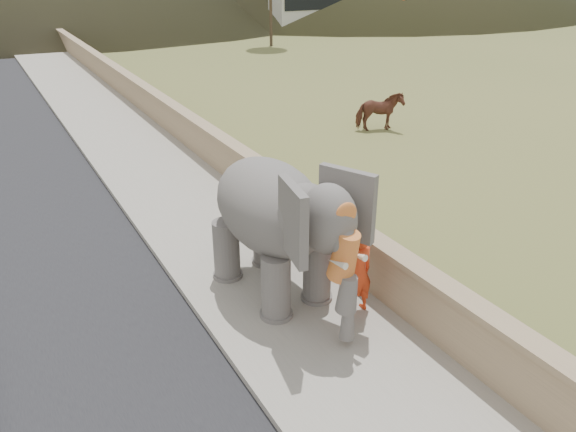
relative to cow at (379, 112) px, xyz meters
The scene contains 8 objects.
ground 11.83m from the cow, 134.61° to the right, with size 160.00×160.00×0.00m, color olive.
walkway 8.47m from the cow, 169.15° to the left, with size 3.00×120.00×0.15m, color #9E9687.
parapet 6.83m from the cow, 166.55° to the left, with size 0.30×120.00×1.10m, color tan.
cow is the anchor object (origin of this frame).
distant_car 29.44m from the cow, 68.03° to the left, with size 1.70×4.23×1.44m, color silver.
bus_white 28.93m from the cow, 59.27° to the left, with size 2.50×11.00×3.10m, color beige.
bus_orange 33.52m from the cow, 44.68° to the left, with size 2.50×11.00×3.10m, color #BF4F21.
elephant_and_man 11.19m from the cow, 137.84° to the right, with size 2.35×3.79×2.60m.
Camera 1 is at (-4.10, -7.01, 5.87)m, focal length 35.00 mm.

